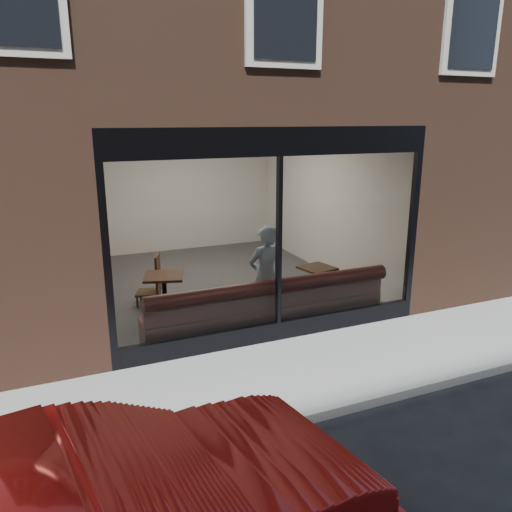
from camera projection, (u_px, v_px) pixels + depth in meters
name	position (u px, v px, depth m)	size (l,w,h in m)	color
ground	(352.00, 408.00, 5.91)	(120.00, 120.00, 0.00)	black
sidewalk_near	(311.00, 369.00, 6.80)	(40.00, 2.00, 0.01)	gray
kerb_near	(355.00, 405.00, 5.85)	(40.00, 0.10, 0.12)	gray
host_building_pier_left	(13.00, 197.00, 11.15)	(2.50, 12.00, 3.20)	brown
host_building_pier_right	(307.00, 181.00, 13.99)	(2.50, 12.00, 3.20)	brown
host_building_backfill	(152.00, 176.00, 15.23)	(5.00, 6.00, 3.20)	brown
cafe_floor	(216.00, 283.00, 10.34)	(6.00, 6.00, 0.00)	#2D2D30
cafe_ceiling	(213.00, 125.00, 9.49)	(6.00, 6.00, 0.00)	white
cafe_wall_back	(177.00, 189.00, 12.57)	(5.00, 5.00, 0.00)	silver
cafe_wall_left	(83.00, 217.00, 8.97)	(6.00, 6.00, 0.00)	silver
cafe_wall_right	(323.00, 200.00, 10.86)	(6.00, 6.00, 0.00)	silver
storefront_kick	(278.00, 331.00, 7.69)	(5.00, 0.10, 0.30)	black
storefront_header	(280.00, 141.00, 6.93)	(5.00, 0.10, 0.40)	black
storefront_mullion	(279.00, 243.00, 7.31)	(0.06, 0.10, 2.50)	black
storefront_glass	(280.00, 243.00, 7.29)	(4.80, 4.80, 0.00)	white
banquette	(267.00, 317.00, 8.02)	(4.00, 0.55, 0.45)	#331512
person	(266.00, 276.00, 8.08)	(0.61, 0.40, 1.68)	#95B4CC
cafe_table_left	(164.00, 276.00, 8.41)	(0.64, 0.64, 0.04)	black
cafe_table_right	(317.00, 268.00, 8.86)	(0.54, 0.54, 0.04)	black
cafe_chair_left	(149.00, 292.00, 9.10)	(0.42, 0.42, 0.04)	black
wall_poster	(88.00, 218.00, 8.54)	(0.02, 0.65, 0.86)	white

